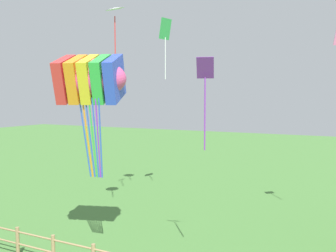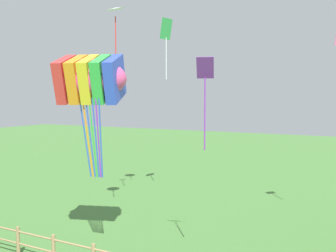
{
  "view_description": "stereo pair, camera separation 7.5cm",
  "coord_description": "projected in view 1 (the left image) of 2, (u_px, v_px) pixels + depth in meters",
  "views": [
    {
      "loc": [
        6.04,
        -4.72,
        6.13
      ],
      "look_at": [
        0.0,
        7.11,
        5.13
      ],
      "focal_mm": 40.0,
      "sensor_mm": 36.0,
      "label": 1
    },
    {
      "loc": [
        6.11,
        -4.69,
        6.13
      ],
      "look_at": [
        0.0,
        7.11,
        5.13
      ],
      "focal_mm": 40.0,
      "sensor_mm": 36.0,
      "label": 2
    }
  ],
  "objects": [
    {
      "name": "kite_rainbow_parafoil",
      "position": [
        90.0,
        79.0,
        14.34
      ],
      "size": [
        3.32,
        2.78,
        4.79
      ],
      "color": "#E54C8C"
    },
    {
      "name": "kite_green_diamond",
      "position": [
        165.0,
        36.0,
        21.65
      ],
      "size": [
        0.45,
        0.89,
        3.49
      ],
      "color": "green"
    },
    {
      "name": "kite_white_delta",
      "position": [
        115.0,
        12.0,
        16.91
      ],
      "size": [
        1.11,
        1.1,
        2.93
      ],
      "color": "white"
    },
    {
      "name": "kite_purple_streamer",
      "position": [
        205.0,
        86.0,
        12.81
      ],
      "size": [
        0.7,
        0.62,
        3.18
      ],
      "color": "purple"
    }
  ]
}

